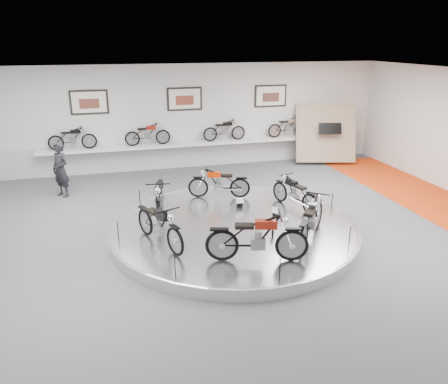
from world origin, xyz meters
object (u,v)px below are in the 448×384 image
object	(u,v)px
bike_d	(159,224)
bike_e	(257,238)
bike_f	(312,219)
display_platform	(234,229)
bike_a	(295,193)
visitor	(61,170)
shelf	(187,144)
bike_c	(159,197)
bike_b	(219,183)

from	to	relation	value
bike_d	bike_e	distance (m)	2.35
bike_d	bike_f	distance (m)	3.60
display_platform	bike_a	distance (m)	2.19
visitor	bike_d	bearing A→B (deg)	-14.85
shelf	bike_f	world-z (taller)	bike_f
bike_e	bike_c	bearing A→B (deg)	133.62
shelf	bike_d	xyz separation A→B (m)	(-2.00, -7.08, -0.19)
bike_a	display_platform	bearing A→B (deg)	89.91
shelf	bike_a	world-z (taller)	bike_a
bike_d	display_platform	bearing A→B (deg)	86.26
bike_a	bike_b	bearing A→B (deg)	34.19
shelf	bike_c	bearing A→B (deg)	-108.53
bike_e	bike_f	xyz separation A→B (m)	(1.62, 0.70, -0.04)
bike_e	bike_d	bearing A→B (deg)	160.44
bike_c	shelf	bearing A→B (deg)	171.46
display_platform	shelf	bearing A→B (deg)	90.00
bike_b	bike_e	bearing A→B (deg)	103.88
bike_d	visitor	xyz separation A→B (m)	(-2.51, 5.03, 0.09)
bike_b	visitor	size ratio (longest dim) A/B	0.89
bike_b	bike_c	distance (m)	2.13
bike_c	bike_d	size ratio (longest dim) A/B	1.04
bike_b	bike_a	bearing A→B (deg)	160.07
display_platform	shelf	xyz separation A→B (m)	(0.00, 6.40, 0.85)
visitor	bike_e	bearing A→B (deg)	-6.67
bike_b	shelf	bearing A→B (deg)	-70.93
display_platform	visitor	world-z (taller)	visitor
bike_b	bike_e	size ratio (longest dim) A/B	0.84
bike_a	visitor	distance (m)	7.48
display_platform	bike_c	bearing A→B (deg)	147.38
bike_c	visitor	bearing A→B (deg)	-129.44
shelf	bike_c	world-z (taller)	bike_c
bike_d	visitor	bearing A→B (deg)	-176.02
bike_c	visitor	size ratio (longest dim) A/B	1.01
bike_e	bike_f	bearing A→B (deg)	39.22
display_platform	bike_b	bearing A→B (deg)	85.98
bike_a	shelf	bearing A→B (deg)	0.43
bike_e	bike_b	bearing A→B (deg)	102.47
bike_c	bike_b	bearing A→B (deg)	126.06
bike_a	bike_d	distance (m)	4.22
display_platform	visitor	distance (m)	6.31
bike_b	bike_f	world-z (taller)	bike_f
bike_b	bike_d	distance (m)	3.49
bike_a	bike_e	size ratio (longest dim) A/B	0.82
shelf	visitor	bearing A→B (deg)	-155.55
bike_b	bike_f	size ratio (longest dim) A/B	0.90
bike_b	bike_c	bearing A→B (deg)	43.22
bike_b	visitor	world-z (taller)	visitor
display_platform	bike_a	bearing A→B (deg)	18.63
visitor	bike_b	bearing A→B (deg)	22.54
bike_e	visitor	world-z (taller)	visitor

